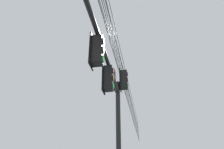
# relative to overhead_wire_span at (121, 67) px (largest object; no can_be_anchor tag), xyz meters

# --- Properties ---
(signal_mast_assembly) EXTENTS (4.86, 4.29, 7.20)m
(signal_mast_assembly) POSITION_rel_overhead_wire_span_xyz_m (1.99, -1.73, -3.07)
(signal_mast_assembly) COLOR black
(signal_mast_assembly) RESTS_ON ground
(overhead_wire_span) EXTENTS (23.37, 20.25, 1.98)m
(overhead_wire_span) POSITION_rel_overhead_wire_span_xyz_m (0.00, 0.00, 0.00)
(overhead_wire_span) COLOR black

